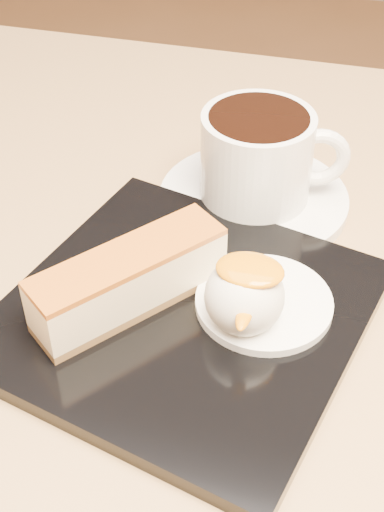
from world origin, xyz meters
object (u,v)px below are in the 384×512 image
(cheesecake, at_px, (129,280))
(coffee_cup, at_px, (259,155))
(table, at_px, (194,449))
(dessert_plate, at_px, (184,314))
(saucer, at_px, (253,199))
(ice_cream_scoop, at_px, (244,296))

(cheesecake, distance_m, coffee_cup, 0.16)
(table, xyz_separation_m, dessert_plate, (-0.01, -0.01, 0.16))
(dessert_plate, relative_size, cheesecake, 1.76)
(table, bearing_deg, saucer, 83.92)
(table, distance_m, coffee_cup, 0.24)
(table, bearing_deg, dessert_plate, -132.95)
(ice_cream_scoop, distance_m, saucer, 0.15)
(dessert_plate, relative_size, saucer, 1.47)
(coffee_cup, bearing_deg, dessert_plate, -112.30)
(dessert_plate, bearing_deg, coffee_cup, 81.16)
(cheesecake, relative_size, saucer, 0.83)
(saucer, height_order, coffee_cup, coffee_cup)
(table, height_order, dessert_plate, dessert_plate)
(table, bearing_deg, cheesecake, -165.08)
(table, xyz_separation_m, coffee_cup, (0.02, 0.13, 0.20))
(dessert_plate, xyz_separation_m, cheesecake, (-0.04, -0.00, 0.03))
(coffee_cup, bearing_deg, cheesecake, -124.92)
(dessert_plate, distance_m, ice_cream_scoop, 0.05)
(cheesecake, relative_size, coffee_cup, 1.10)
(table, distance_m, saucer, 0.21)
(table, relative_size, ice_cream_scoop, 15.98)
(dessert_plate, distance_m, cheesecake, 0.04)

